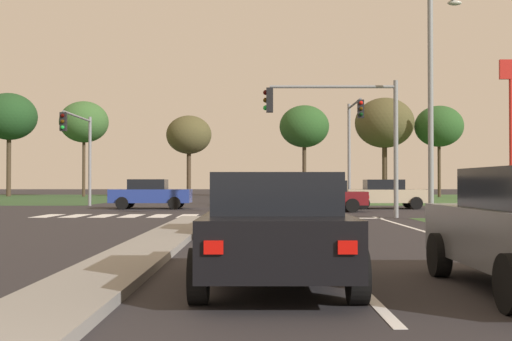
{
  "coord_description": "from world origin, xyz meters",
  "views": [
    {
      "loc": [
        2.14,
        -2.82,
        1.39
      ],
      "look_at": [
        2.17,
        37.44,
        2.08
      ],
      "focal_mm": 47.3,
      "sensor_mm": 36.0,
      "label": 1
    }
  ],
  "objects_px": {
    "treeline_near": "(9,117)",
    "treeline_sixth": "(439,127)",
    "car_black_fourth": "(274,229)",
    "treeline_second": "(84,122)",
    "traffic_signal_near_right": "(345,122)",
    "treeline_fifth": "(384,123)",
    "car_maroon_sixth": "(322,196)",
    "traffic_signal_far_left": "(80,141)",
    "car_beige_second": "(385,194)",
    "car_blue_near": "(150,194)",
    "pedestrian_at_median": "(223,184)",
    "car_silver_fifth": "(260,206)",
    "fastfood_pole_sign": "(510,97)",
    "traffic_signal_far_right": "(353,134)",
    "street_lamp_second": "(433,90)",
    "treeline_third": "(188,135)",
    "treeline_fourth": "(304,127)"
  },
  "relations": [
    {
      "from": "traffic_signal_far_right",
      "to": "treeline_third",
      "type": "height_order",
      "value": "treeline_third"
    },
    {
      "from": "car_black_fourth",
      "to": "car_maroon_sixth",
      "type": "height_order",
      "value": "car_black_fourth"
    },
    {
      "from": "car_black_fourth",
      "to": "traffic_signal_far_left",
      "type": "height_order",
      "value": "traffic_signal_far_left"
    },
    {
      "from": "pedestrian_at_median",
      "to": "treeline_fourth",
      "type": "distance_m",
      "value": 23.16
    },
    {
      "from": "car_maroon_sixth",
      "to": "pedestrian_at_median",
      "type": "xyz_separation_m",
      "value": [
        -5.18,
        10.8,
        0.54
      ]
    },
    {
      "from": "car_maroon_sixth",
      "to": "treeline_fifth",
      "type": "bearing_deg",
      "value": -16.02
    },
    {
      "from": "car_silver_fifth",
      "to": "fastfood_pole_sign",
      "type": "bearing_deg",
      "value": 60.97
    },
    {
      "from": "traffic_signal_far_left",
      "to": "treeline_second",
      "type": "relative_size",
      "value": 0.63
    },
    {
      "from": "car_black_fourth",
      "to": "treeline_second",
      "type": "distance_m",
      "value": 58.91
    },
    {
      "from": "car_black_fourth",
      "to": "treeline_third",
      "type": "height_order",
      "value": "treeline_third"
    },
    {
      "from": "car_beige_second",
      "to": "car_blue_near",
      "type": "bearing_deg",
      "value": -89.71
    },
    {
      "from": "car_black_fourth",
      "to": "treeline_near",
      "type": "relative_size",
      "value": 0.41
    },
    {
      "from": "treeline_second",
      "to": "treeline_fifth",
      "type": "xyz_separation_m",
      "value": [
        28.6,
        -2.49,
        -0.32
      ]
    },
    {
      "from": "treeline_near",
      "to": "treeline_sixth",
      "type": "distance_m",
      "value": 41.52
    },
    {
      "from": "car_black_fourth",
      "to": "treeline_sixth",
      "type": "xyz_separation_m",
      "value": [
        17.01,
        54.41,
        5.87
      ]
    },
    {
      "from": "treeline_near",
      "to": "treeline_sixth",
      "type": "bearing_deg",
      "value": -3.33
    },
    {
      "from": "traffic_signal_far_right",
      "to": "street_lamp_second",
      "type": "height_order",
      "value": "street_lamp_second"
    },
    {
      "from": "treeline_third",
      "to": "treeline_sixth",
      "type": "distance_m",
      "value": 23.6
    },
    {
      "from": "fastfood_pole_sign",
      "to": "treeline_fifth",
      "type": "xyz_separation_m",
      "value": [
        -8.83,
        7.71,
        -1.45
      ]
    },
    {
      "from": "car_maroon_sixth",
      "to": "traffic_signal_near_right",
      "type": "height_order",
      "value": "traffic_signal_near_right"
    },
    {
      "from": "traffic_signal_near_right",
      "to": "pedestrian_at_median",
      "type": "xyz_separation_m",
      "value": [
        -5.55,
        16.29,
        -2.45
      ]
    },
    {
      "from": "car_beige_second",
      "to": "traffic_signal_far_right",
      "type": "bearing_deg",
      "value": -153.36
    },
    {
      "from": "fastfood_pole_sign",
      "to": "treeline_fourth",
      "type": "height_order",
      "value": "fastfood_pole_sign"
    },
    {
      "from": "car_maroon_sixth",
      "to": "treeline_second",
      "type": "xyz_separation_m",
      "value": [
        -19.76,
        33.29,
        6.44
      ]
    },
    {
      "from": "car_maroon_sixth",
      "to": "treeline_fifth",
      "type": "height_order",
      "value": "treeline_fifth"
    },
    {
      "from": "pedestrian_at_median",
      "to": "treeline_fifth",
      "type": "distance_m",
      "value": 25.06
    },
    {
      "from": "treeline_fourth",
      "to": "treeline_sixth",
      "type": "height_order",
      "value": "treeline_fourth"
    },
    {
      "from": "pedestrian_at_median",
      "to": "treeline_third",
      "type": "relative_size",
      "value": 0.24
    },
    {
      "from": "car_silver_fifth",
      "to": "treeline_fifth",
      "type": "height_order",
      "value": "treeline_fifth"
    },
    {
      "from": "traffic_signal_near_right",
      "to": "treeline_fifth",
      "type": "relative_size",
      "value": 0.58
    },
    {
      "from": "street_lamp_second",
      "to": "treeline_fifth",
      "type": "height_order",
      "value": "treeline_fifth"
    },
    {
      "from": "traffic_signal_near_right",
      "to": "treeline_second",
      "type": "relative_size",
      "value": 0.58
    },
    {
      "from": "car_silver_fifth",
      "to": "car_maroon_sixth",
      "type": "bearing_deg",
      "value": 78.03
    },
    {
      "from": "car_blue_near",
      "to": "car_silver_fifth",
      "type": "distance_m",
      "value": 18.39
    },
    {
      "from": "treeline_near",
      "to": "treeline_sixth",
      "type": "relative_size",
      "value": 1.18
    },
    {
      "from": "car_maroon_sixth",
      "to": "treeline_sixth",
      "type": "relative_size",
      "value": 0.49
    },
    {
      "from": "traffic_signal_far_right",
      "to": "treeline_sixth",
      "type": "bearing_deg",
      "value": 65.24
    },
    {
      "from": "treeline_second",
      "to": "treeline_third",
      "type": "xyz_separation_m",
      "value": [
        10.31,
        -1.6,
        -1.37
      ]
    },
    {
      "from": "car_silver_fifth",
      "to": "treeline_fifth",
      "type": "bearing_deg",
      "value": 75.24
    },
    {
      "from": "fastfood_pole_sign",
      "to": "car_blue_near",
      "type": "bearing_deg",
      "value": -143.11
    },
    {
      "from": "car_silver_fifth",
      "to": "traffic_signal_far_left",
      "type": "height_order",
      "value": "traffic_signal_far_left"
    },
    {
      "from": "traffic_signal_near_right",
      "to": "treeline_fifth",
      "type": "height_order",
      "value": "treeline_fifth"
    },
    {
      "from": "street_lamp_second",
      "to": "car_blue_near",
      "type": "bearing_deg",
      "value": 139.82
    },
    {
      "from": "pedestrian_at_median",
      "to": "treeline_third",
      "type": "height_order",
      "value": "treeline_third"
    },
    {
      "from": "treeline_near",
      "to": "treeline_third",
      "type": "distance_m",
      "value": 18.1
    },
    {
      "from": "treeline_fourth",
      "to": "car_silver_fifth",
      "type": "bearing_deg",
      "value": -95.52
    },
    {
      "from": "car_maroon_sixth",
      "to": "traffic_signal_far_left",
      "type": "bearing_deg",
      "value": 66.92
    },
    {
      "from": "car_silver_fifth",
      "to": "street_lamp_second",
      "type": "distance_m",
      "value": 10.56
    },
    {
      "from": "traffic_signal_near_right",
      "to": "treeline_fourth",
      "type": "distance_m",
      "value": 37.94
    },
    {
      "from": "car_beige_second",
      "to": "fastfood_pole_sign",
      "type": "distance_m",
      "value": 25.3
    }
  ]
}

